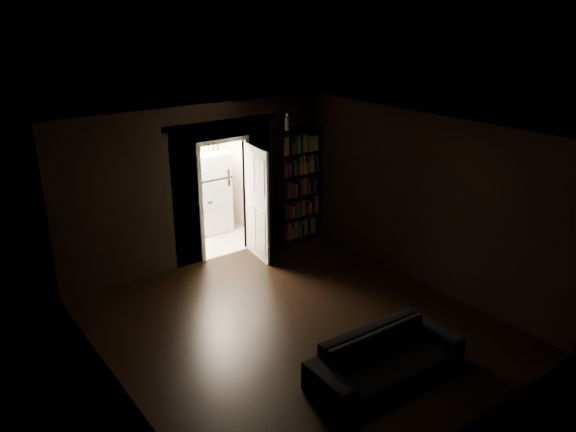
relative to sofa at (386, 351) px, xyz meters
name	(u,v)px	position (x,y,z in m)	size (l,w,h in m)	color
ground	(295,326)	(-0.16, 1.62, -0.38)	(5.50, 5.50, 0.00)	black
room_walls	(251,196)	(-0.17, 2.69, 1.30)	(5.02, 5.61, 2.84)	black
kitchen_alcove	(195,178)	(0.34, 5.49, 0.83)	(2.20, 1.80, 2.60)	beige
sofa	(386,351)	(0.00, 0.00, 0.00)	(1.99, 0.86, 0.77)	black
bookshelf	(297,185)	(1.84, 4.21, 0.72)	(0.90, 0.32, 2.20)	black
refrigerator	(208,191)	(0.69, 5.65, 0.44)	(0.74, 0.68, 1.65)	white
door	(257,204)	(0.75, 3.93, 0.64)	(0.85, 0.05, 2.05)	white
figurine	(287,121)	(1.59, 4.20, 1.98)	(0.11, 0.11, 0.32)	white
bottles	(206,145)	(0.69, 5.60, 1.41)	(0.69, 0.09, 0.28)	black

